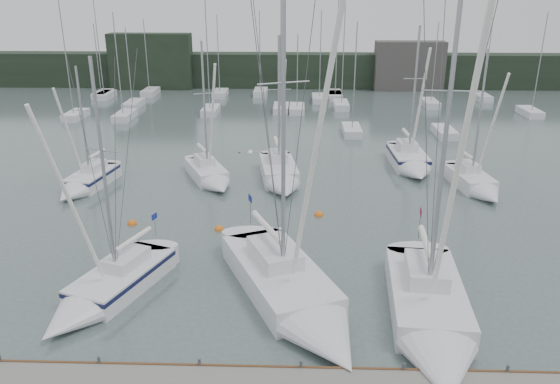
{
  "coord_description": "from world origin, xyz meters",
  "views": [
    {
      "loc": [
        1.75,
        -21.63,
        14.39
      ],
      "look_at": [
        0.88,
        5.0,
        4.33
      ],
      "focal_mm": 35.0,
      "sensor_mm": 36.0,
      "label": 1
    }
  ],
  "objects_px": {
    "sailboat_mid_e": "(477,185)",
    "buoy_a": "(219,230)",
    "sailboat_mid_b": "(211,177)",
    "buoy_c": "(132,224)",
    "sailboat_mid_d": "(411,163)",
    "sailboat_near_center": "(299,303)",
    "sailboat_mid_a": "(84,183)",
    "buoy_b": "(319,215)",
    "sailboat_mid_c": "(281,177)",
    "sailboat_near_left": "(101,293)",
    "sailboat_near_right": "(432,324)"
  },
  "relations": [
    {
      "from": "sailboat_near_center",
      "to": "buoy_a",
      "type": "bearing_deg",
      "value": 95.18
    },
    {
      "from": "buoy_c",
      "to": "sailboat_mid_e",
      "type": "bearing_deg",
      "value": 15.62
    },
    {
      "from": "sailboat_mid_a",
      "to": "sailboat_mid_e",
      "type": "bearing_deg",
      "value": 10.5
    },
    {
      "from": "sailboat_mid_b",
      "to": "sailboat_mid_d",
      "type": "relative_size",
      "value": 0.92
    },
    {
      "from": "sailboat_near_center",
      "to": "sailboat_mid_a",
      "type": "distance_m",
      "value": 22.8
    },
    {
      "from": "sailboat_mid_e",
      "to": "buoy_a",
      "type": "relative_size",
      "value": 19.48
    },
    {
      "from": "sailboat_mid_e",
      "to": "sailboat_near_left",
      "type": "bearing_deg",
      "value": -152.84
    },
    {
      "from": "sailboat_mid_b",
      "to": "buoy_b",
      "type": "distance_m",
      "value": 10.17
    },
    {
      "from": "sailboat_mid_c",
      "to": "buoy_b",
      "type": "relative_size",
      "value": 19.61
    },
    {
      "from": "sailboat_mid_d",
      "to": "buoy_b",
      "type": "xyz_separation_m",
      "value": [
        -8.01,
        -9.91,
        -0.62
      ]
    },
    {
      "from": "sailboat_mid_b",
      "to": "sailboat_mid_d",
      "type": "xyz_separation_m",
      "value": [
        16.15,
        3.83,
        0.1
      ]
    },
    {
      "from": "sailboat_near_left",
      "to": "sailboat_near_center",
      "type": "xyz_separation_m",
      "value": [
        9.55,
        -0.63,
        0.08
      ]
    },
    {
      "from": "sailboat_mid_b",
      "to": "buoy_c",
      "type": "distance_m",
      "value": 8.87
    },
    {
      "from": "buoy_a",
      "to": "buoy_b",
      "type": "relative_size",
      "value": 0.93
    },
    {
      "from": "sailboat_mid_b",
      "to": "sailboat_mid_e",
      "type": "relative_size",
      "value": 1.04
    },
    {
      "from": "sailboat_near_right",
      "to": "buoy_b",
      "type": "distance_m",
      "value": 14.09
    },
    {
      "from": "sailboat_mid_d",
      "to": "sailboat_mid_e",
      "type": "relative_size",
      "value": 1.13
    },
    {
      "from": "sailboat_mid_b",
      "to": "sailboat_near_left",
      "type": "bearing_deg",
      "value": -123.71
    },
    {
      "from": "sailboat_near_right",
      "to": "buoy_a",
      "type": "xyz_separation_m",
      "value": [
        -10.88,
        10.84,
        -0.63
      ]
    },
    {
      "from": "sailboat_near_left",
      "to": "buoy_c",
      "type": "xyz_separation_m",
      "value": [
        -1.24,
        9.35,
        -0.53
      ]
    },
    {
      "from": "sailboat_near_center",
      "to": "sailboat_mid_e",
      "type": "height_order",
      "value": "sailboat_near_center"
    },
    {
      "from": "sailboat_mid_a",
      "to": "sailboat_mid_c",
      "type": "relative_size",
      "value": 0.82
    },
    {
      "from": "sailboat_mid_d",
      "to": "buoy_c",
      "type": "bearing_deg",
      "value": -151.67
    },
    {
      "from": "sailboat_near_right",
      "to": "sailboat_mid_c",
      "type": "xyz_separation_m",
      "value": [
        -7.23,
        19.32,
        -0.01
      ]
    },
    {
      "from": "sailboat_mid_d",
      "to": "sailboat_mid_e",
      "type": "bearing_deg",
      "value": -53.87
    },
    {
      "from": "sailboat_mid_a",
      "to": "buoy_b",
      "type": "bearing_deg",
      "value": -4.48
    },
    {
      "from": "buoy_a",
      "to": "buoy_b",
      "type": "bearing_deg",
      "value": 21.38
    },
    {
      "from": "sailboat_mid_d",
      "to": "buoy_c",
      "type": "height_order",
      "value": "sailboat_mid_d"
    },
    {
      "from": "sailboat_near_left",
      "to": "sailboat_mid_c",
      "type": "relative_size",
      "value": 1.05
    },
    {
      "from": "sailboat_mid_a",
      "to": "sailboat_mid_c",
      "type": "distance_m",
      "value": 14.81
    },
    {
      "from": "sailboat_near_left",
      "to": "sailboat_near_right",
      "type": "distance_m",
      "value": 15.5
    },
    {
      "from": "sailboat_near_right",
      "to": "buoy_b",
      "type": "xyz_separation_m",
      "value": [
        -4.49,
        13.34,
        -0.63
      ]
    },
    {
      "from": "buoy_c",
      "to": "sailboat_mid_b",
      "type": "bearing_deg",
      "value": 63.36
    },
    {
      "from": "sailboat_mid_a",
      "to": "buoy_a",
      "type": "relative_size",
      "value": 17.33
    },
    {
      "from": "sailboat_near_center",
      "to": "sailboat_mid_c",
      "type": "distance_m",
      "value": 17.85
    },
    {
      "from": "sailboat_mid_d",
      "to": "sailboat_mid_c",
      "type": "bearing_deg",
      "value": -161.87
    },
    {
      "from": "sailboat_mid_d",
      "to": "buoy_a",
      "type": "relative_size",
      "value": 21.97
    },
    {
      "from": "sailboat_near_left",
      "to": "buoy_a",
      "type": "relative_size",
      "value": 22.05
    },
    {
      "from": "sailboat_mid_c",
      "to": "buoy_c",
      "type": "height_order",
      "value": "sailboat_mid_c"
    },
    {
      "from": "sailboat_mid_e",
      "to": "buoy_c",
      "type": "relative_size",
      "value": 18.36
    },
    {
      "from": "buoy_a",
      "to": "buoy_b",
      "type": "xyz_separation_m",
      "value": [
        6.39,
        2.5,
        0.0
      ]
    },
    {
      "from": "sailboat_near_center",
      "to": "buoy_c",
      "type": "xyz_separation_m",
      "value": [
        -10.8,
        9.98,
        -0.61
      ]
    },
    {
      "from": "sailboat_mid_e",
      "to": "buoy_c",
      "type": "xyz_separation_m",
      "value": [
        -24.05,
        -6.72,
        -0.52
      ]
    },
    {
      "from": "sailboat_mid_a",
      "to": "sailboat_mid_d",
      "type": "distance_m",
      "value": 26.07
    },
    {
      "from": "sailboat_near_right",
      "to": "buoy_a",
      "type": "bearing_deg",
      "value": 140.13
    },
    {
      "from": "sailboat_mid_b",
      "to": "sailboat_mid_c",
      "type": "relative_size",
      "value": 0.96
    },
    {
      "from": "sailboat_mid_a",
      "to": "sailboat_mid_e",
      "type": "relative_size",
      "value": 0.89
    },
    {
      "from": "sailboat_mid_b",
      "to": "sailboat_mid_a",
      "type": "bearing_deg",
      "value": 166.11
    },
    {
      "from": "sailboat_mid_a",
      "to": "buoy_a",
      "type": "height_order",
      "value": "sailboat_mid_a"
    },
    {
      "from": "sailboat_near_left",
      "to": "buoy_b",
      "type": "height_order",
      "value": "sailboat_near_left"
    }
  ]
}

